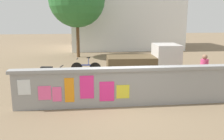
% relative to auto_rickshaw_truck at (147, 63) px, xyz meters
% --- Properties ---
extents(ground, '(60.00, 60.00, 0.00)m').
position_rel_auto_rickshaw_truck_xyz_m(ground, '(-1.66, 4.45, -0.90)').
color(ground, '#7A664C').
extents(poster_wall, '(8.24, 0.42, 1.44)m').
position_rel_auto_rickshaw_truck_xyz_m(poster_wall, '(-1.68, -3.55, -0.16)').
color(poster_wall, gray).
rests_on(poster_wall, ground).
extents(auto_rickshaw_truck, '(3.65, 1.62, 1.85)m').
position_rel_auto_rickshaw_truck_xyz_m(auto_rickshaw_truck, '(0.00, 0.00, 0.00)').
color(auto_rickshaw_truck, black).
rests_on(auto_rickshaw_truck, ground).
extents(motorcycle, '(1.89, 0.61, 0.87)m').
position_rel_auto_rickshaw_truck_xyz_m(motorcycle, '(-4.84, 0.04, -0.44)').
color(motorcycle, black).
rests_on(motorcycle, ground).
extents(bicycle_near, '(1.71, 0.44, 0.95)m').
position_rel_auto_rickshaw_truck_xyz_m(bicycle_near, '(-3.12, -1.17, -0.54)').
color(bicycle_near, black).
rests_on(bicycle_near, ground).
extents(bicycle_far, '(1.70, 0.44, 0.95)m').
position_rel_auto_rickshaw_truck_xyz_m(bicycle_far, '(-3.06, 1.82, -0.54)').
color(bicycle_far, black).
rests_on(bicycle_far, ground).
extents(person_walking, '(0.42, 0.42, 1.62)m').
position_rel_auto_rickshaw_truck_xyz_m(person_walking, '(2.05, -2.03, 0.09)').
color(person_walking, '#3F994C').
rests_on(person_walking, ground).
extents(building_background, '(10.88, 7.07, 6.32)m').
position_rel_auto_rickshaw_truck_xyz_m(building_background, '(1.10, 13.79, 2.28)').
color(building_background, white).
rests_on(building_background, ground).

